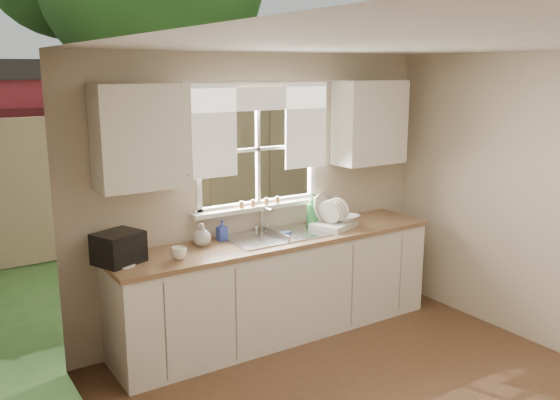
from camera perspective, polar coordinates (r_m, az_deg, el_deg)
room_walls at (r=3.83m, az=14.13°, el=-4.85°), size 3.62×4.02×2.50m
ceiling at (r=3.71m, az=14.43°, el=14.37°), size 3.60×4.00×0.02m
window at (r=5.35m, az=-2.04°, el=3.15°), size 1.38×0.16×1.06m
curtains at (r=5.26m, az=-1.79°, el=7.89°), size 1.50×0.03×0.81m
base_cabinets at (r=5.36m, az=-0.18°, el=-8.47°), size 3.00×0.62×0.87m
countertop at (r=5.22m, az=-0.18°, el=-3.80°), size 3.04×0.65×0.04m
upper_cabinet_left at (r=4.66m, az=-13.24°, el=5.95°), size 0.70×0.33×0.80m
upper_cabinet_right at (r=5.84m, az=8.64°, el=7.40°), size 0.70×0.33×0.80m
wall_outlet at (r=5.91m, az=5.41°, el=-0.02°), size 0.08×0.01×0.12m
sill_jars at (r=5.35m, az=-1.96°, el=-0.21°), size 0.42×0.04×0.06m
backyard at (r=11.49m, az=-16.93°, el=17.50°), size 20.00×10.00×6.13m
sink at (r=5.26m, az=-0.37°, el=-4.26°), size 0.88×0.52×0.40m
dish_rack at (r=5.53m, az=5.12°, el=-1.87°), size 0.49×0.44×0.30m
bowl at (r=5.57m, az=6.36°, el=-1.75°), size 0.27×0.27×0.06m
soap_bottle_a at (r=5.53m, az=3.11°, el=-1.07°), size 0.12×0.12×0.30m
soap_bottle_b at (r=5.12m, az=-5.61°, el=-2.93°), size 0.08×0.08×0.18m
soap_bottle_c at (r=4.98m, az=-7.50°, el=-3.32°), size 0.19×0.19×0.19m
saucer at (r=4.63m, az=-14.91°, el=-6.05°), size 0.19×0.19×0.01m
cup at (r=4.67m, az=-9.71°, el=-5.07°), size 0.13×0.13×0.10m
black_appliance at (r=4.66m, az=-15.28°, el=-4.45°), size 0.41×0.39×0.24m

